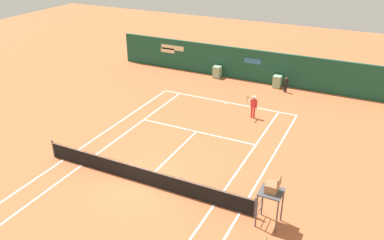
{
  "coord_description": "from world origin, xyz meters",
  "views": [
    {
      "loc": [
        9.73,
        -14.11,
        11.93
      ],
      "look_at": [
        -0.28,
        6.34,
        0.8
      ],
      "focal_mm": 37.08,
      "sensor_mm": 36.0,
      "label": 1
    }
  ],
  "objects_px": {
    "player_on_baseline": "(253,105)",
    "umpire_chair": "(272,192)",
    "tennis_ball_by_sideline": "(140,125)",
    "ball_kid_centre_post": "(286,84)"
  },
  "relations": [
    {
      "from": "player_on_baseline",
      "to": "umpire_chair",
      "type": "bearing_deg",
      "value": 119.77
    },
    {
      "from": "umpire_chair",
      "to": "player_on_baseline",
      "type": "relative_size",
      "value": 1.38
    },
    {
      "from": "umpire_chair",
      "to": "tennis_ball_by_sideline",
      "type": "bearing_deg",
      "value": 61.26
    },
    {
      "from": "umpire_chair",
      "to": "tennis_ball_by_sideline",
      "type": "xyz_separation_m",
      "value": [
        -10.49,
        5.75,
        -1.7
      ]
    },
    {
      "from": "umpire_chair",
      "to": "ball_kid_centre_post",
      "type": "height_order",
      "value": "umpire_chair"
    },
    {
      "from": "player_on_baseline",
      "to": "tennis_ball_by_sideline",
      "type": "bearing_deg",
      "value": 42.15
    },
    {
      "from": "ball_kid_centre_post",
      "to": "player_on_baseline",
      "type": "bearing_deg",
      "value": 87.94
    },
    {
      "from": "ball_kid_centre_post",
      "to": "tennis_ball_by_sideline",
      "type": "distance_m",
      "value": 12.41
    },
    {
      "from": "umpire_chair",
      "to": "tennis_ball_by_sideline",
      "type": "distance_m",
      "value": 12.08
    },
    {
      "from": "player_on_baseline",
      "to": "ball_kid_centre_post",
      "type": "height_order",
      "value": "player_on_baseline"
    }
  ]
}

